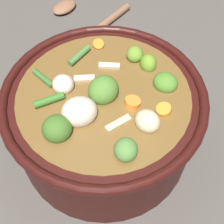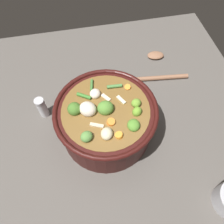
# 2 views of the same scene
# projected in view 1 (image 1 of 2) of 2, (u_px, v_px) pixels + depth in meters

# --- Properties ---
(ground_plane) EXTENTS (1.10, 1.10, 0.00)m
(ground_plane) POSITION_uv_depth(u_px,v_px,m) (105.00, 141.00, 0.56)
(ground_plane) COLOR #514C47
(cooking_pot) EXTENTS (0.31, 0.31, 0.17)m
(cooking_pot) POSITION_uv_depth(u_px,v_px,m) (104.00, 118.00, 0.50)
(cooking_pot) COLOR #38110F
(cooking_pot) RESTS_ON ground_plane
(wooden_spoon) EXTENTS (0.17, 0.21, 0.02)m
(wooden_spoon) POSITION_uv_depth(u_px,v_px,m) (83.00, 17.00, 0.75)
(wooden_spoon) COLOR #8C6046
(wooden_spoon) RESTS_ON ground_plane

